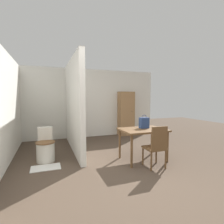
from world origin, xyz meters
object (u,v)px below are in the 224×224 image
toilet (45,148)px  handbag (144,123)px  dining_table (143,133)px  wooden_chair (156,146)px  wooden_cabinet (126,114)px

toilet → handbag: (2.22, -0.67, 0.56)m
dining_table → wooden_chair: 0.54m
wooden_chair → toilet: bearing=150.6°
wooden_cabinet → handbag: bearing=-105.8°
toilet → handbag: handbag is taller
wooden_chair → toilet: wooden_chair is taller
dining_table → wooden_chair: (0.01, -0.51, -0.18)m
dining_table → wooden_cabinet: wooden_cabinet is taller
handbag → wooden_cabinet: wooden_cabinet is taller
handbag → wooden_chair: bearing=-96.3°
toilet → dining_table: bearing=-19.7°
dining_table → handbag: (0.08, 0.09, 0.22)m
toilet → wooden_cabinet: bearing=32.6°
wooden_cabinet → wooden_chair: bearing=-104.0°
toilet → handbag: size_ratio=2.36×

